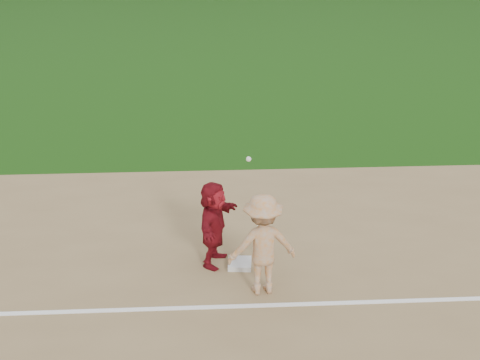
{
  "coord_description": "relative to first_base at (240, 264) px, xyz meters",
  "views": [
    {
      "loc": [
        -0.57,
        -9.06,
        6.01
      ],
      "look_at": [
        0.0,
        1.5,
        1.3
      ],
      "focal_mm": 45.0,
      "sensor_mm": 36.0,
      "label": 1
    }
  ],
  "objects": [
    {
      "name": "ground",
      "position": [
        0.06,
        -0.46,
        -0.07
      ],
      "size": [
        160.0,
        160.0,
        0.0
      ],
      "primitive_type": "plane",
      "color": "#17400C",
      "rests_on": "ground"
    },
    {
      "name": "base_runner",
      "position": [
        -0.47,
        0.15,
        0.77
      ],
      "size": [
        0.96,
        1.59,
        1.64
      ],
      "primitive_type": "imported",
      "rotation": [
        0.0,
        0.0,
        1.23
      ],
      "color": "maroon",
      "rests_on": "infield_dirt"
    },
    {
      "name": "first_base",
      "position": [
        0.0,
        0.0,
        0.0
      ],
      "size": [
        0.46,
        0.46,
        0.1
      ],
      "primitive_type": "cube",
      "rotation": [
        0.0,
        0.0,
        -0.08
      ],
      "color": "silver",
      "rests_on": "infield_dirt"
    },
    {
      "name": "foul_line",
      "position": [
        0.06,
        -1.26,
        -0.04
      ],
      "size": [
        60.0,
        0.1,
        0.01
      ],
      "primitive_type": "cube",
      "color": "white",
      "rests_on": "infield_dirt"
    },
    {
      "name": "first_base_play",
      "position": [
        0.34,
        -0.8,
        0.86
      ],
      "size": [
        1.26,
        0.85,
        2.39
      ],
      "color": "#9E9EA1",
      "rests_on": "infield_dirt"
    }
  ]
}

